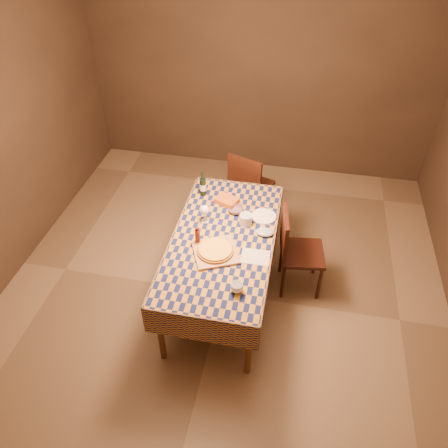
# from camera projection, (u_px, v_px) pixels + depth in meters

# --- Properties ---
(room) EXTENTS (5.00, 5.10, 2.70)m
(room) POSITION_uv_depth(u_px,v_px,m) (223.00, 187.00, 3.63)
(room) COLOR brown
(room) RESTS_ON ground
(dining_table) EXTENTS (0.94, 1.84, 0.77)m
(dining_table) POSITION_uv_depth(u_px,v_px,m) (223.00, 244.00, 4.06)
(dining_table) COLOR brown
(dining_table) RESTS_ON ground
(cutting_board) EXTENTS (0.49, 0.49, 0.02)m
(cutting_board) POSITION_uv_depth(u_px,v_px,m) (215.00, 252.00, 3.85)
(cutting_board) COLOR #AD7D51
(cutting_board) RESTS_ON dining_table
(pizza) EXTENTS (0.43, 0.43, 0.03)m
(pizza) POSITION_uv_depth(u_px,v_px,m) (215.00, 250.00, 3.83)
(pizza) COLOR #9C5C1A
(pizza) RESTS_ON cutting_board
(pepper_mill) EXTENTS (0.05, 0.05, 0.19)m
(pepper_mill) POSITION_uv_depth(u_px,v_px,m) (198.00, 236.00, 3.90)
(pepper_mill) COLOR #531413
(pepper_mill) RESTS_ON dining_table
(bowl) EXTENTS (0.19, 0.19, 0.05)m
(bowl) POSITION_uv_depth(u_px,v_px,m) (236.00, 210.00, 4.28)
(bowl) COLOR #604951
(bowl) RESTS_ON dining_table
(wine_glass) EXTENTS (0.09, 0.09, 0.18)m
(wine_glass) POSITION_uv_depth(u_px,v_px,m) (205.00, 211.00, 4.11)
(wine_glass) COLOR white
(wine_glass) RESTS_ON dining_table
(wine_bottle) EXTENTS (0.08, 0.08, 0.27)m
(wine_bottle) POSITION_uv_depth(u_px,v_px,m) (203.00, 186.00, 4.45)
(wine_bottle) COLOR black
(wine_bottle) RESTS_ON dining_table
(deli_tub) EXTENTS (0.14, 0.14, 0.10)m
(deli_tub) POSITION_uv_depth(u_px,v_px,m) (246.00, 219.00, 4.13)
(deli_tub) COLOR silver
(deli_tub) RESTS_ON dining_table
(takeout_container) EXTENTS (0.26, 0.23, 0.05)m
(takeout_container) POSITION_uv_depth(u_px,v_px,m) (227.00, 201.00, 4.39)
(takeout_container) COLOR #B65318
(takeout_container) RESTS_ON dining_table
(white_plate) EXTENTS (0.31, 0.31, 0.01)m
(white_plate) POSITION_uv_depth(u_px,v_px,m) (264.00, 216.00, 4.24)
(white_plate) COLOR white
(white_plate) RESTS_ON dining_table
(tumbler) EXTENTS (0.13, 0.13, 0.08)m
(tumbler) POSITION_uv_depth(u_px,v_px,m) (237.00, 288.00, 3.50)
(tumbler) COLOR white
(tumbler) RESTS_ON dining_table
(flour_patch) EXTENTS (0.25, 0.19, 0.00)m
(flour_patch) POSITION_uv_depth(u_px,v_px,m) (255.00, 257.00, 3.82)
(flour_patch) COLOR silver
(flour_patch) RESTS_ON dining_table
(flour_bag) EXTENTS (0.19, 0.15, 0.05)m
(flour_bag) POSITION_uv_depth(u_px,v_px,m) (265.00, 232.00, 4.04)
(flour_bag) COLOR #99A1C4
(flour_bag) RESTS_ON dining_table
(chair_far) EXTENTS (0.54, 0.55, 0.93)m
(chair_far) POSITION_uv_depth(u_px,v_px,m) (249.00, 184.00, 5.09)
(chair_far) COLOR black
(chair_far) RESTS_ON ground
(chair_right) EXTENTS (0.48, 0.47, 0.93)m
(chair_right) POSITION_uv_depth(u_px,v_px,m) (295.00, 248.00, 4.27)
(chair_right) COLOR black
(chair_right) RESTS_ON ground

